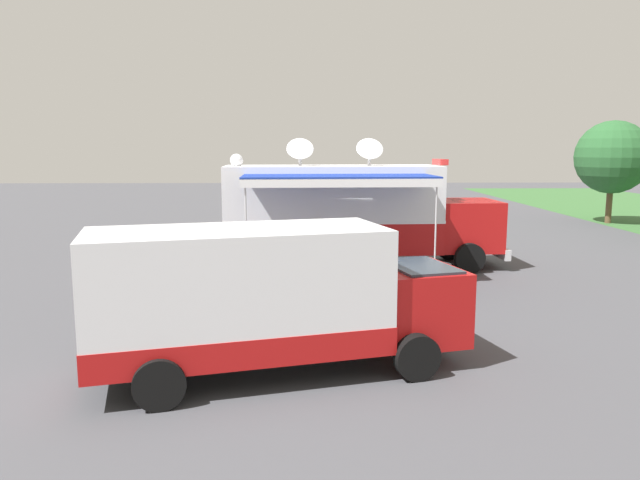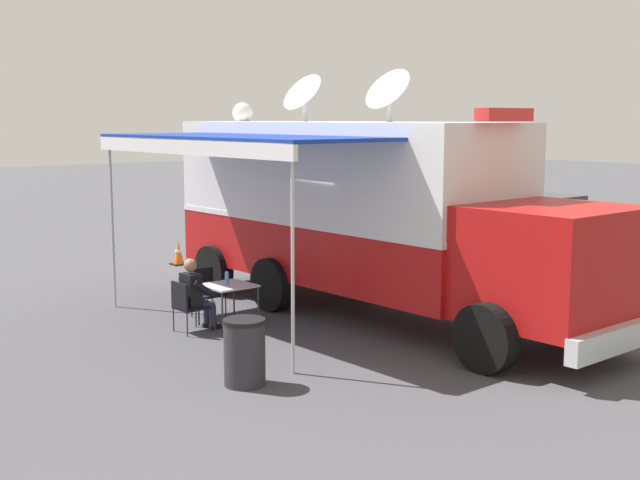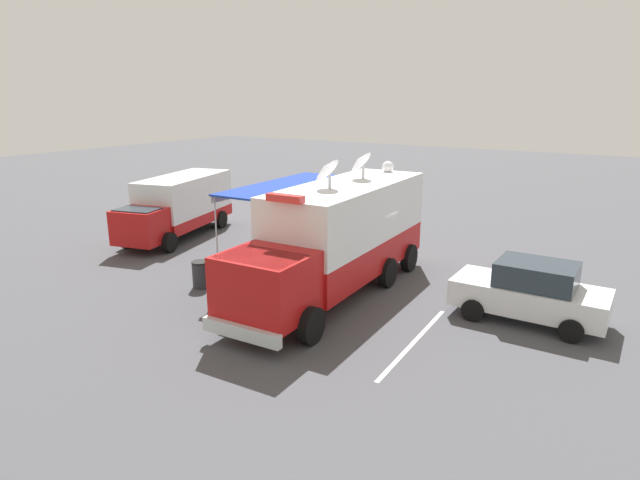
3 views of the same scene
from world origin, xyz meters
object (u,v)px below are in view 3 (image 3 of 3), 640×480
(trash_bin, at_px, (201,274))
(traffic_cone, at_px, (410,238))
(support_truck, at_px, (179,206))
(water_bottle, at_px, (288,250))
(seated_responder, at_px, (275,252))
(folding_table, at_px, (287,254))
(folding_chair_at_table, at_px, (271,255))
(car_behind_truck, at_px, (531,291))
(command_truck, at_px, (336,234))
(folding_chair_beside_table, at_px, (302,253))

(trash_bin, bearing_deg, traffic_cone, -113.17)
(trash_bin, distance_m, support_truck, 7.31)
(trash_bin, xyz_separation_m, support_truck, (5.72, -4.46, 0.93))
(trash_bin, height_order, traffic_cone, trash_bin)
(water_bottle, relative_size, seated_responder, 0.18)
(folding_table, relative_size, support_truck, 0.12)
(support_truck, bearing_deg, folding_table, 167.65)
(folding_chair_at_table, xyz_separation_m, trash_bin, (0.72, 2.91, -0.06))
(trash_bin, distance_m, car_behind_truck, 10.41)
(support_truck, height_order, car_behind_truck, support_truck)
(water_bottle, xyz_separation_m, traffic_cone, (-2.25, -5.91, -0.55))
(command_truck, xyz_separation_m, car_behind_truck, (-5.89, -0.97, -1.07))
(folding_table, distance_m, folding_chair_at_table, 0.82)
(folding_chair_beside_table, xyz_separation_m, car_behind_truck, (-8.37, 0.63, 0.37))
(command_truck, distance_m, folding_chair_at_table, 3.71)
(water_bottle, distance_m, traffic_cone, 6.34)
(command_truck, distance_m, water_bottle, 2.87)
(folding_chair_beside_table, bearing_deg, folding_chair_at_table, 43.99)
(folding_table, height_order, car_behind_truck, car_behind_truck)
(trash_bin, bearing_deg, support_truck, -37.94)
(water_bottle, xyz_separation_m, support_truck, (7.24, -1.55, 0.55))
(water_bottle, xyz_separation_m, folding_chair_beside_table, (-0.04, -0.82, -0.32))
(folding_table, height_order, support_truck, support_truck)
(water_bottle, distance_m, seated_responder, 0.64)
(seated_responder, bearing_deg, traffic_cone, -115.88)
(command_truck, relative_size, folding_chair_at_table, 11.01)
(folding_table, distance_m, car_behind_truck, 8.42)
(seated_responder, xyz_separation_m, traffic_cone, (-2.86, -5.89, -0.37))
(command_truck, bearing_deg, trash_bin, 27.60)
(folding_chair_beside_table, bearing_deg, folding_table, 87.23)
(folding_chair_beside_table, height_order, car_behind_truck, car_behind_truck)
(folding_chair_beside_table, height_order, traffic_cone, folding_chair_beside_table)
(folding_table, bearing_deg, car_behind_truck, -178.54)
(water_bottle, bearing_deg, seated_responder, -1.41)
(seated_responder, relative_size, car_behind_truck, 0.30)
(traffic_cone, bearing_deg, water_bottle, 69.15)
(support_truck, bearing_deg, seated_responder, 166.92)
(car_behind_truck, bearing_deg, command_truck, 9.37)
(folding_chair_beside_table, bearing_deg, traffic_cone, -113.44)
(trash_bin, bearing_deg, car_behind_truck, -162.74)
(seated_responder, height_order, support_truck, support_truck)
(water_bottle, relative_size, trash_bin, 0.25)
(seated_responder, relative_size, support_truck, 0.18)
(support_truck, bearing_deg, car_behind_truck, 175.00)
(command_truck, distance_m, folding_chair_beside_table, 3.29)
(trash_bin, relative_size, support_truck, 0.13)
(command_truck, xyz_separation_m, folding_chair_beside_table, (2.48, -1.61, -1.43))
(water_bottle, bearing_deg, folding_chair_at_table, -0.53)
(support_truck, bearing_deg, water_bottle, 167.87)
(command_truck, distance_m, support_truck, 10.05)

